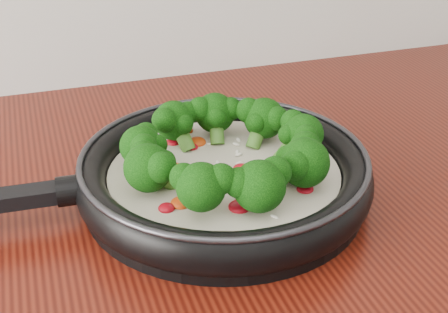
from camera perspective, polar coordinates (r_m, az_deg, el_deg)
name	(u,v)px	position (r m, az deg, el deg)	size (l,w,h in m)	color
skillet	(222,170)	(0.66, -0.19, -1.31)	(0.50, 0.33, 0.09)	black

